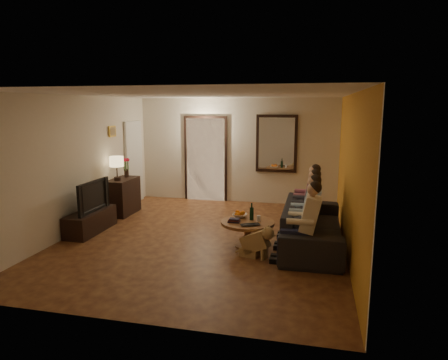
% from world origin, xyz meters
% --- Properties ---
extents(floor, '(5.00, 6.00, 0.01)m').
position_xyz_m(floor, '(0.00, 0.00, 0.00)').
color(floor, '#451D12').
rests_on(floor, ground).
extents(ceiling, '(5.00, 6.00, 0.01)m').
position_xyz_m(ceiling, '(0.00, 0.00, 2.60)').
color(ceiling, white).
rests_on(ceiling, back_wall).
extents(back_wall, '(5.00, 0.02, 2.60)m').
position_xyz_m(back_wall, '(0.00, 3.00, 1.30)').
color(back_wall, beige).
rests_on(back_wall, floor).
extents(front_wall, '(5.00, 0.02, 2.60)m').
position_xyz_m(front_wall, '(0.00, -3.00, 1.30)').
color(front_wall, beige).
rests_on(front_wall, floor).
extents(left_wall, '(0.02, 6.00, 2.60)m').
position_xyz_m(left_wall, '(-2.50, 0.00, 1.30)').
color(left_wall, beige).
rests_on(left_wall, floor).
extents(right_wall, '(0.02, 6.00, 2.60)m').
position_xyz_m(right_wall, '(2.50, 0.00, 1.30)').
color(right_wall, beige).
rests_on(right_wall, floor).
extents(orange_accent, '(0.01, 6.00, 2.60)m').
position_xyz_m(orange_accent, '(2.49, 0.00, 1.30)').
color(orange_accent, '#BD7820').
rests_on(orange_accent, right_wall).
extents(kitchen_doorway, '(1.00, 0.06, 2.10)m').
position_xyz_m(kitchen_doorway, '(-0.80, 2.98, 1.05)').
color(kitchen_doorway, '#FFE0A5').
rests_on(kitchen_doorway, floor).
extents(door_trim, '(1.12, 0.04, 2.22)m').
position_xyz_m(door_trim, '(-0.80, 2.97, 1.05)').
color(door_trim, black).
rests_on(door_trim, floor).
extents(fridge_glimpse, '(0.45, 0.03, 1.70)m').
position_xyz_m(fridge_glimpse, '(-0.55, 2.98, 0.90)').
color(fridge_glimpse, silver).
rests_on(fridge_glimpse, floor).
extents(mirror_frame, '(1.00, 0.05, 1.40)m').
position_xyz_m(mirror_frame, '(1.00, 2.96, 1.50)').
color(mirror_frame, black).
rests_on(mirror_frame, back_wall).
extents(mirror_glass, '(0.86, 0.02, 1.26)m').
position_xyz_m(mirror_glass, '(1.00, 2.93, 1.50)').
color(mirror_glass, white).
rests_on(mirror_glass, back_wall).
extents(white_door, '(0.06, 0.85, 2.04)m').
position_xyz_m(white_door, '(-2.46, 2.30, 1.02)').
color(white_door, white).
rests_on(white_door, floor).
extents(framed_art, '(0.03, 0.28, 0.24)m').
position_xyz_m(framed_art, '(-2.47, 1.30, 1.85)').
color(framed_art, '#B28C33').
rests_on(framed_art, left_wall).
extents(art_canvas, '(0.01, 0.22, 0.18)m').
position_xyz_m(art_canvas, '(-2.46, 1.30, 1.85)').
color(art_canvas, brown).
rests_on(art_canvas, left_wall).
extents(dresser, '(0.45, 0.90, 0.80)m').
position_xyz_m(dresser, '(-2.25, 1.24, 0.40)').
color(dresser, black).
rests_on(dresser, floor).
extents(table_lamp, '(0.30, 0.30, 0.54)m').
position_xyz_m(table_lamp, '(-2.25, 1.02, 1.07)').
color(table_lamp, beige).
rests_on(table_lamp, dresser).
extents(flower_vase, '(0.14, 0.14, 0.44)m').
position_xyz_m(flower_vase, '(-2.25, 1.46, 1.02)').
color(flower_vase, red).
rests_on(flower_vase, dresser).
extents(tv_stand, '(0.45, 1.24, 0.41)m').
position_xyz_m(tv_stand, '(-2.25, -0.13, 0.21)').
color(tv_stand, black).
rests_on(tv_stand, floor).
extents(tv, '(1.04, 0.14, 0.60)m').
position_xyz_m(tv, '(-2.25, -0.13, 0.71)').
color(tv, black).
rests_on(tv, tv_stand).
extents(sofa, '(2.50, 0.98, 0.73)m').
position_xyz_m(sofa, '(1.93, 0.08, 0.36)').
color(sofa, black).
rests_on(sofa, floor).
extents(person_a, '(0.60, 0.40, 1.20)m').
position_xyz_m(person_a, '(1.83, -0.82, 0.60)').
color(person_a, tan).
rests_on(person_a, sofa).
extents(person_b, '(0.60, 0.40, 1.20)m').
position_xyz_m(person_b, '(1.83, -0.22, 0.60)').
color(person_b, tan).
rests_on(person_b, sofa).
extents(person_c, '(0.60, 0.40, 1.20)m').
position_xyz_m(person_c, '(1.83, 0.38, 0.60)').
color(person_c, tan).
rests_on(person_c, sofa).
extents(person_d, '(0.60, 0.40, 1.20)m').
position_xyz_m(person_d, '(1.83, 0.98, 0.60)').
color(person_d, tan).
rests_on(person_d, sofa).
extents(dog, '(0.61, 0.39, 0.56)m').
position_xyz_m(dog, '(1.05, -0.73, 0.28)').
color(dog, '#A9864E').
rests_on(dog, floor).
extents(coffee_table, '(1.17, 1.17, 0.45)m').
position_xyz_m(coffee_table, '(0.85, -0.25, 0.23)').
color(coffee_table, brown).
rests_on(coffee_table, floor).
extents(bowl, '(0.26, 0.26, 0.06)m').
position_xyz_m(bowl, '(0.67, -0.03, 0.48)').
color(bowl, white).
rests_on(bowl, coffee_table).
extents(oranges, '(0.20, 0.20, 0.08)m').
position_xyz_m(oranges, '(0.67, -0.03, 0.55)').
color(oranges, orange).
rests_on(oranges, bowl).
extents(wine_bottle, '(0.07, 0.07, 0.31)m').
position_xyz_m(wine_bottle, '(0.90, -0.15, 0.60)').
color(wine_bottle, black).
rests_on(wine_bottle, coffee_table).
extents(wine_glass, '(0.06, 0.06, 0.10)m').
position_xyz_m(wine_glass, '(1.03, -0.20, 0.50)').
color(wine_glass, silver).
rests_on(wine_glass, coffee_table).
extents(book_stack, '(0.20, 0.15, 0.07)m').
position_xyz_m(book_stack, '(0.63, -0.35, 0.48)').
color(book_stack, black).
rests_on(book_stack, coffee_table).
extents(laptop, '(0.39, 0.34, 0.03)m').
position_xyz_m(laptop, '(0.95, -0.53, 0.46)').
color(laptop, black).
rests_on(laptop, coffee_table).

